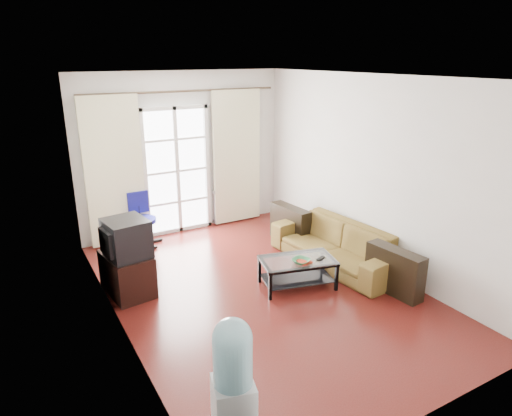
{
  "coord_description": "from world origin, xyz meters",
  "views": [
    {
      "loc": [
        -2.71,
        -4.6,
        2.93
      ],
      "look_at": [
        0.12,
        0.35,
        1.01
      ],
      "focal_mm": 32.0,
      "sensor_mm": 36.0,
      "label": 1
    }
  ],
  "objects_px": {
    "coffee_table": "(297,269)",
    "crt_tv": "(125,238)",
    "task_chair": "(143,230)",
    "water_cooler": "(234,402)",
    "sofa": "(336,245)",
    "tv_stand": "(127,274)"
  },
  "relations": [
    {
      "from": "task_chair",
      "to": "water_cooler",
      "type": "xyz_separation_m",
      "value": [
        -0.72,
        -4.62,
        0.45
      ]
    },
    {
      "from": "coffee_table",
      "to": "tv_stand",
      "type": "distance_m",
      "value": 2.2
    },
    {
      "from": "sofa",
      "to": "water_cooler",
      "type": "relative_size",
      "value": 1.6
    },
    {
      "from": "coffee_table",
      "to": "water_cooler",
      "type": "bearing_deg",
      "value": -133.22
    },
    {
      "from": "sofa",
      "to": "crt_tv",
      "type": "height_order",
      "value": "crt_tv"
    },
    {
      "from": "sofa",
      "to": "water_cooler",
      "type": "distance_m",
      "value": 3.88
    },
    {
      "from": "sofa",
      "to": "task_chair",
      "type": "height_order",
      "value": "task_chair"
    },
    {
      "from": "crt_tv",
      "to": "water_cooler",
      "type": "relative_size",
      "value": 0.43
    },
    {
      "from": "coffee_table",
      "to": "tv_stand",
      "type": "relative_size",
      "value": 1.46
    },
    {
      "from": "coffee_table",
      "to": "sofa",
      "type": "bearing_deg",
      "value": 18.45
    },
    {
      "from": "tv_stand",
      "to": "water_cooler",
      "type": "bearing_deg",
      "value": -98.75
    },
    {
      "from": "sofa",
      "to": "tv_stand",
      "type": "height_order",
      "value": "sofa"
    },
    {
      "from": "sofa",
      "to": "water_cooler",
      "type": "bearing_deg",
      "value": -55.51
    },
    {
      "from": "crt_tv",
      "to": "water_cooler",
      "type": "bearing_deg",
      "value": -99.13
    },
    {
      "from": "coffee_table",
      "to": "crt_tv",
      "type": "relative_size",
      "value": 1.83
    },
    {
      "from": "tv_stand",
      "to": "water_cooler",
      "type": "distance_m",
      "value": 3.17
    },
    {
      "from": "sofa",
      "to": "crt_tv",
      "type": "distance_m",
      "value": 2.98
    },
    {
      "from": "coffee_table",
      "to": "crt_tv",
      "type": "xyz_separation_m",
      "value": [
        -1.99,
        0.88,
        0.53
      ]
    },
    {
      "from": "coffee_table",
      "to": "tv_stand",
      "type": "height_order",
      "value": "tv_stand"
    },
    {
      "from": "task_chair",
      "to": "sofa",
      "type": "bearing_deg",
      "value": -45.48
    },
    {
      "from": "tv_stand",
      "to": "task_chair",
      "type": "height_order",
      "value": "task_chair"
    },
    {
      "from": "task_chair",
      "to": "coffee_table",
      "type": "bearing_deg",
      "value": -62.81
    }
  ]
}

